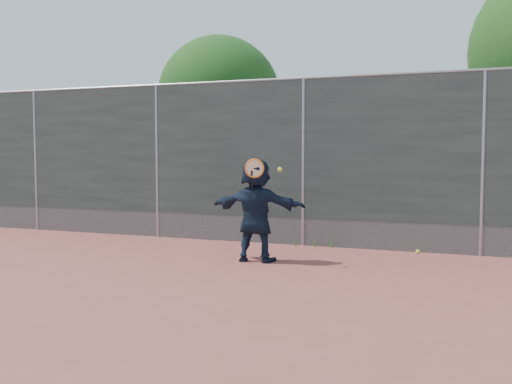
% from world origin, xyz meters
% --- Properties ---
extents(ground, '(80.00, 80.00, 0.00)m').
position_xyz_m(ground, '(0.00, 0.00, 0.00)').
color(ground, '#9E4C42').
rests_on(ground, ground).
extents(player, '(1.51, 0.51, 1.61)m').
position_xyz_m(player, '(-0.27, 1.79, 0.81)').
color(player, '#121E32').
rests_on(player, ground).
extents(ball_ground, '(0.07, 0.07, 0.07)m').
position_xyz_m(ball_ground, '(2.03, 3.35, 0.03)').
color(ball_ground, '#E1F737').
rests_on(ball_ground, ground).
extents(fence, '(20.00, 0.06, 3.03)m').
position_xyz_m(fence, '(-0.00, 3.50, 1.58)').
color(fence, '#38423D').
rests_on(fence, ground).
extents(swing_action, '(0.57, 0.15, 0.51)m').
position_xyz_m(swing_action, '(-0.18, 1.60, 1.43)').
color(swing_action, orange).
rests_on(swing_action, ground).
extents(tree_left, '(3.15, 3.00, 4.53)m').
position_xyz_m(tree_left, '(-2.85, 6.55, 2.94)').
color(tree_left, '#382314').
rests_on(tree_left, ground).
extents(weed_clump, '(0.68, 0.07, 0.30)m').
position_xyz_m(weed_clump, '(0.29, 3.38, 0.13)').
color(weed_clump, '#387226').
rests_on(weed_clump, ground).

